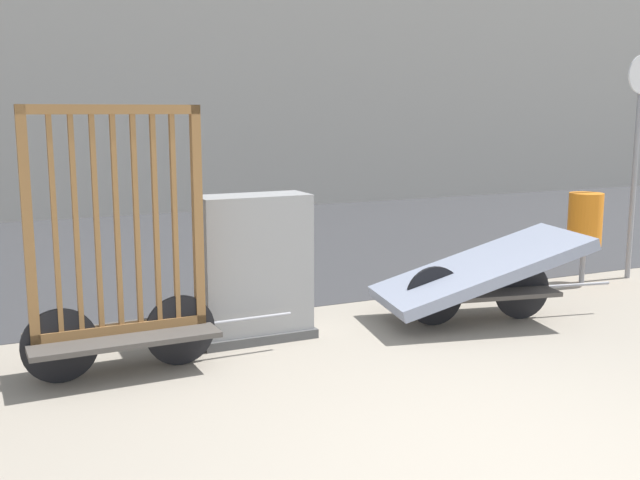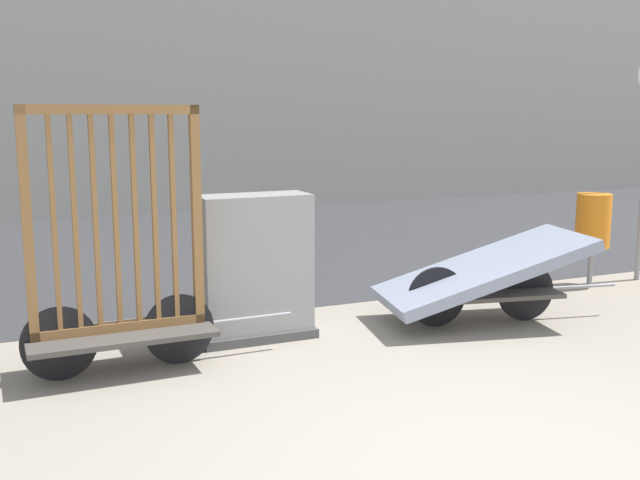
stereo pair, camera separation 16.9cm
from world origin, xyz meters
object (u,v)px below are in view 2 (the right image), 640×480
object	(u,v)px
bike_cart_with_bedframe	(119,283)
utility_cabinet	(255,272)
bike_cart_with_mattress	(483,275)
trash_bin	(593,221)

from	to	relation	value
bike_cart_with_bedframe	utility_cabinet	size ratio (longest dim) A/B	1.67
bike_cart_with_mattress	utility_cabinet	distance (m)	2.14
utility_cabinet	trash_bin	size ratio (longest dim) A/B	1.20
utility_cabinet	bike_cart_with_mattress	bearing A→B (deg)	-10.82
bike_cart_with_mattress	trash_bin	size ratio (longest dim) A/B	2.27
bike_cart_with_mattress	trash_bin	bearing A→B (deg)	32.08
bike_cart_with_mattress	utility_cabinet	world-z (taller)	utility_cabinet
trash_bin	bike_cart_with_bedframe	bearing A→B (deg)	-171.65
bike_cart_with_bedframe	bike_cart_with_mattress	bearing A→B (deg)	-0.93
utility_cabinet	trash_bin	bearing A→B (deg)	5.31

